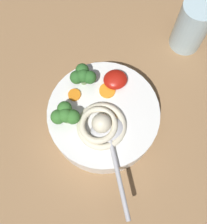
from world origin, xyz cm
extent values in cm
cube|color=#936D47|center=(0.00, 0.00, 1.49)|extent=(107.78, 107.78, 2.98)
cylinder|color=white|center=(-3.72, -2.66, 6.15)|extent=(20.31, 20.31, 6.33)
cylinder|color=gold|center=(-3.72, -2.66, 6.40)|extent=(17.87, 17.87, 5.82)
torus|color=beige|center=(-2.92, 0.26, 9.91)|extent=(8.67, 8.67, 1.20)
torus|color=beige|center=(-2.35, -0.12, 10.87)|extent=(9.29, 9.29, 1.08)
sphere|color=beige|center=(-2.92, 0.26, 11.47)|extent=(3.36, 3.36, 3.36)
ellipsoid|color=#B7B7BC|center=(-3.85, 0.89, 10.11)|extent=(6.16, 4.62, 1.60)
cylinder|color=#B7B7BC|center=(-4.13, 8.38, 10.11)|extent=(1.36, 15.02, 0.80)
ellipsoid|color=#B2190F|center=(-6.87, -8.12, 10.31)|extent=(4.41, 3.97, 1.98)
cylinder|color=#7A9E60|center=(2.83, -2.29, 10.01)|extent=(1.30, 1.30, 1.39)
sphere|color=#38752D|center=(2.83, -2.29, 11.98)|extent=(2.55, 2.55, 2.55)
sphere|color=#38752D|center=(4.11, -2.29, 11.75)|extent=(2.55, 2.55, 2.55)
sphere|color=#38752D|center=(1.67, -1.82, 11.86)|extent=(2.55, 2.55, 2.55)
sphere|color=#38752D|center=(2.83, -3.56, 11.80)|extent=(2.55, 2.55, 2.55)
cylinder|color=#7A9E60|center=(-1.18, -9.11, 9.98)|extent=(1.24, 1.24, 1.33)
sphere|color=#2D6628|center=(-1.18, -9.11, 11.86)|extent=(2.43, 2.43, 2.43)
sphere|color=#2D6628|center=(0.03, -9.11, 11.64)|extent=(2.43, 2.43, 2.43)
sphere|color=#2D6628|center=(-2.29, -8.67, 11.75)|extent=(2.43, 2.43, 2.43)
sphere|color=#2D6628|center=(-1.18, -10.33, 11.68)|extent=(2.43, 2.43, 2.43)
cylinder|color=orange|center=(-5.45, -0.94, 9.54)|extent=(2.67, 2.67, 0.45)
cylinder|color=orange|center=(0.93, -6.75, 9.55)|extent=(2.31, 2.31, 0.48)
cylinder|color=orange|center=(-5.10, -6.56, 9.54)|extent=(2.97, 2.97, 0.45)
cylinder|color=silver|center=(-24.62, -17.98, 8.83)|extent=(6.83, 6.83, 11.69)
camera|label=1|loc=(-0.88, 13.57, 56.06)|focal=44.59mm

